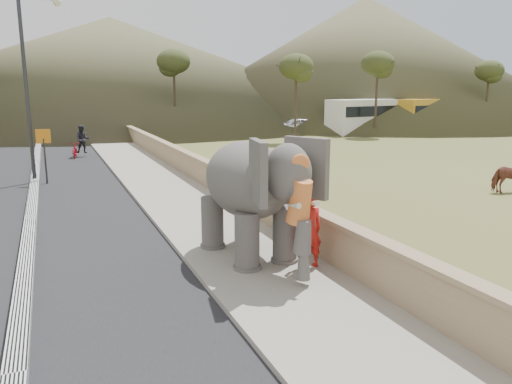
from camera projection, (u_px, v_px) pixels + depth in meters
ground at (335, 334)px, 8.58m from camera, size 160.00×160.00×0.00m
road at (31, 221)px, 15.73m from camera, size 7.00×120.00×0.03m
median at (31, 218)px, 15.71m from camera, size 0.35×120.00×0.22m
walkway at (186, 205)px, 17.60m from camera, size 3.00×120.00×0.15m
parapet at (230, 189)px, 18.12m from camera, size 0.30×120.00×1.10m
lamppost at (33, 70)px, 21.19m from camera, size 1.76×0.36×8.00m
signboard at (44, 147)px, 21.51m from camera, size 0.60×0.08×2.40m
cow at (512, 176)px, 19.88m from camera, size 1.71×0.99×1.36m
distant_car at (303, 125)px, 46.04m from camera, size 4.47×2.45×1.44m
bus_white at (378, 116)px, 46.40m from camera, size 11.28×4.56×3.10m
bus_orange at (437, 115)px, 48.79m from camera, size 11.28×5.08×3.10m
hill_right at (364, 59)px, 67.45m from camera, size 56.00×56.00×16.00m
hill_far at (112, 67)px, 72.27m from camera, size 80.00×80.00×14.00m
elephant_and_man at (248, 196)px, 11.94m from camera, size 2.53×4.24×2.91m
motorcyclist at (79, 145)px, 29.99m from camera, size 1.34×1.88×1.95m
trees at (148, 91)px, 36.81m from camera, size 48.23×34.90×9.27m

